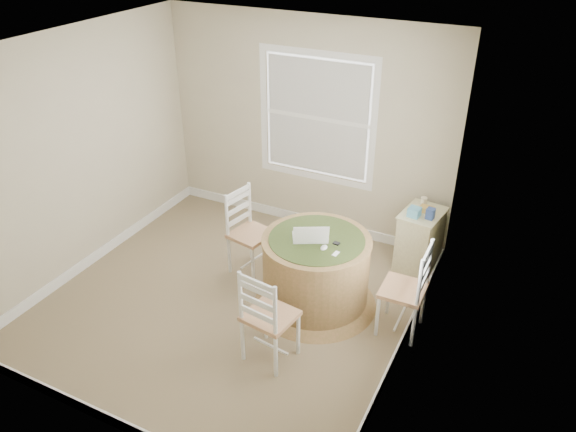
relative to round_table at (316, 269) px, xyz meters
The scene contains 14 objects.
room 1.09m from the round_table, 163.05° to the right, with size 3.64×3.64×2.64m.
round_table is the anchor object (origin of this frame).
chair_left 0.90m from the round_table, 165.57° to the left, with size 0.42×0.40×0.95m, color white, non-canonical shape.
chair_near 0.90m from the round_table, 92.79° to the right, with size 0.42×0.40×0.95m, color white, non-canonical shape.
chair_right 0.90m from the round_table, ahead, with size 0.42×0.40×0.95m, color white, non-canonical shape.
laptop 0.39m from the round_table, 139.54° to the right, with size 0.44×0.42×0.24m.
mouse 0.40m from the round_table, 43.86° to the right, with size 0.06×0.10×0.03m, color white.
phone 0.47m from the round_table, 31.49° to the right, with size 0.04×0.09×0.02m, color #B7BABF.
keys 0.41m from the round_table, ahead, with size 0.06×0.05×0.03m, color black.
corner_chest 1.34m from the round_table, 55.02° to the left, with size 0.47×0.59×0.72m.
tissue_box 1.25m from the round_table, 54.19° to the left, with size 0.12×0.12×0.10m, color #63BAE3.
box_yellow 1.41m from the round_table, 54.59° to the left, with size 0.15×0.10×0.06m, color gold.
box_blue 1.36m from the round_table, 49.33° to the left, with size 0.08×0.08×0.12m, color #2F498F.
cup_cream 1.49m from the round_table, 59.77° to the left, with size 0.07×0.07×0.09m, color beige.
Camera 1 is at (2.60, -3.91, 3.67)m, focal length 35.00 mm.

